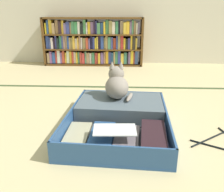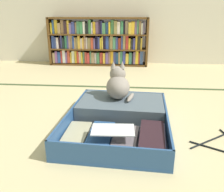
{
  "view_description": "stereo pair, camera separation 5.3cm",
  "coord_description": "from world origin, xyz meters",
  "px_view_note": "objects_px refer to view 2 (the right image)",
  "views": [
    {
      "loc": [
        -0.02,
        -1.2,
        0.74
      ],
      "look_at": [
        -0.09,
        0.25,
        0.22
      ],
      "focal_mm": 37.79,
      "sensor_mm": 36.0,
      "label": 1
    },
    {
      "loc": [
        0.03,
        -1.2,
        0.74
      ],
      "look_at": [
        -0.09,
        0.25,
        0.22
      ],
      "focal_mm": 37.79,
      "sensor_mm": 36.0,
      "label": 2
    }
  ],
  "objects_px": {
    "open_suitcase": "(120,117)",
    "clothes_hanger": "(218,142)",
    "bookshelf": "(98,42)",
    "black_cat": "(118,85)"
  },
  "relations": [
    {
      "from": "open_suitcase",
      "to": "clothes_hanger",
      "type": "distance_m",
      "value": 0.64
    },
    {
      "from": "bookshelf",
      "to": "open_suitcase",
      "type": "xyz_separation_m",
      "value": [
        0.42,
        -1.96,
        -0.28
      ]
    },
    {
      "from": "bookshelf",
      "to": "clothes_hanger",
      "type": "xyz_separation_m",
      "value": [
        1.02,
        -2.16,
        -0.32
      ]
    },
    {
      "from": "bookshelf",
      "to": "black_cat",
      "type": "distance_m",
      "value": 1.81
    },
    {
      "from": "clothes_hanger",
      "to": "bookshelf",
      "type": "bearing_deg",
      "value": 115.33
    },
    {
      "from": "bookshelf",
      "to": "open_suitcase",
      "type": "bearing_deg",
      "value": -77.87
    },
    {
      "from": "open_suitcase",
      "to": "clothes_hanger",
      "type": "relative_size",
      "value": 2.68
    },
    {
      "from": "open_suitcase",
      "to": "black_cat",
      "type": "xyz_separation_m",
      "value": [
        -0.03,
        0.2,
        0.17
      ]
    },
    {
      "from": "clothes_hanger",
      "to": "black_cat",
      "type": "bearing_deg",
      "value": 147.41
    },
    {
      "from": "bookshelf",
      "to": "clothes_hanger",
      "type": "distance_m",
      "value": 2.42
    }
  ]
}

